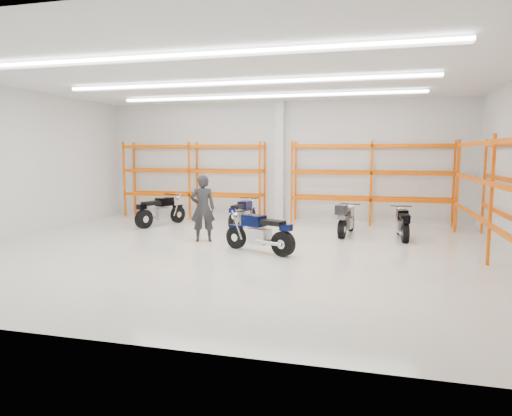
% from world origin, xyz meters
% --- Properties ---
extents(ground, '(14.00, 14.00, 0.00)m').
position_xyz_m(ground, '(0.00, 0.00, 0.00)').
color(ground, silver).
rests_on(ground, ground).
extents(room_shell, '(14.02, 12.02, 4.51)m').
position_xyz_m(room_shell, '(0.00, 0.03, 3.28)').
color(room_shell, silver).
rests_on(room_shell, ground).
extents(motorcycle_main, '(2.05, 1.07, 1.07)m').
position_xyz_m(motorcycle_main, '(0.74, -0.04, 0.50)').
color(motorcycle_main, black).
rests_on(motorcycle_main, ground).
extents(motorcycle_back_a, '(1.07, 2.12, 1.09)m').
position_xyz_m(motorcycle_back_a, '(-3.81, 3.28, 0.51)').
color(motorcycle_back_a, black).
rests_on(motorcycle_back_a, ground).
extents(motorcycle_back_b, '(0.71, 2.02, 1.00)m').
position_xyz_m(motorcycle_back_b, '(-0.87, 3.65, 0.47)').
color(motorcycle_back_b, black).
rests_on(motorcycle_back_b, ground).
extents(motorcycle_back_c, '(0.69, 2.01, 1.03)m').
position_xyz_m(motorcycle_back_c, '(2.68, 3.00, 0.49)').
color(motorcycle_back_c, black).
rests_on(motorcycle_back_c, ground).
extents(motorcycle_back_d, '(0.64, 1.93, 0.95)m').
position_xyz_m(motorcycle_back_d, '(4.37, 2.87, 0.44)').
color(motorcycle_back_d, black).
rests_on(motorcycle_back_d, ground).
extents(standing_man, '(0.83, 0.70, 1.94)m').
position_xyz_m(standing_man, '(-1.29, 1.04, 0.97)').
color(standing_man, black).
rests_on(standing_man, ground).
extents(structural_column, '(0.32, 0.32, 4.50)m').
position_xyz_m(structural_column, '(0.00, 5.82, 2.25)').
color(structural_column, white).
rests_on(structural_column, ground).
extents(pallet_racking_back_left, '(5.67, 0.87, 3.00)m').
position_xyz_m(pallet_racking_back_left, '(-3.40, 5.48, 1.79)').
color(pallet_racking_back_left, '#DF4300').
rests_on(pallet_racking_back_left, ground).
extents(pallet_racking_back_right, '(5.67, 0.87, 3.00)m').
position_xyz_m(pallet_racking_back_right, '(3.40, 5.48, 1.79)').
color(pallet_racking_back_right, '#DF4300').
rests_on(pallet_racking_back_right, ground).
extents(pallet_racking_side, '(0.87, 9.07, 3.00)m').
position_xyz_m(pallet_racking_side, '(6.48, 0.00, 1.81)').
color(pallet_racking_side, '#DF4300').
rests_on(pallet_racking_side, ground).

